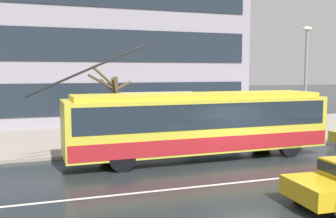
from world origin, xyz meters
name	(u,v)px	position (x,y,z in m)	size (l,w,h in m)	color
ground_plane	(251,171)	(0.00, 0.00, 0.00)	(160.00, 160.00, 0.00)	#21272A
sidewalk_slab	(172,133)	(0.00, 9.30, 0.07)	(80.00, 10.00, 0.14)	gray
lane_centre_line	(268,179)	(0.00, -1.20, 0.00)	(72.00, 0.14, 0.01)	silver
trolleybus	(200,122)	(-1.00, 2.70, 1.59)	(13.06, 2.76, 5.01)	gold
bus_shelter	(158,106)	(-2.00, 5.81, 2.07)	(3.92, 1.52, 2.64)	gray
pedestrian_at_shelter	(198,111)	(0.28, 5.90, 1.74)	(1.25, 1.25, 2.02)	brown
pedestrian_approaching_curb	(150,111)	(-2.04, 7.15, 1.68)	(1.43, 1.43, 1.92)	#233047
street_lamp	(306,72)	(6.42, 5.07, 3.82)	(0.60, 0.32, 6.16)	gray
street_tree_bare	(114,103)	(-4.20, 6.05, 2.25)	(2.17, 2.30, 3.99)	brown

